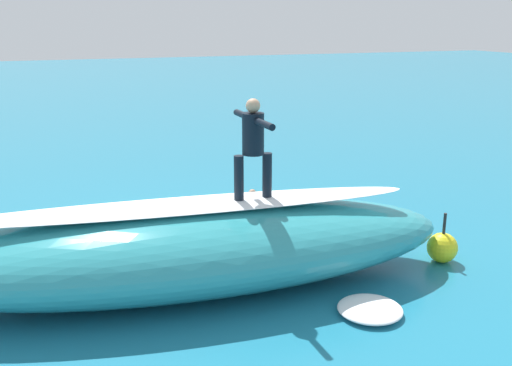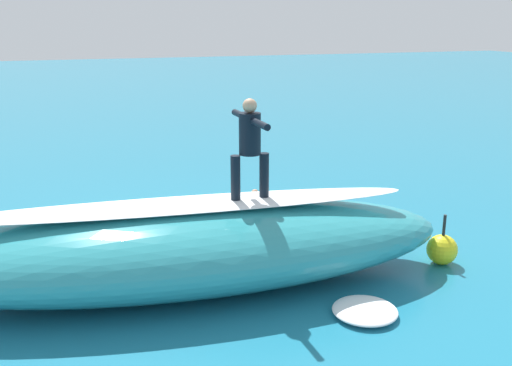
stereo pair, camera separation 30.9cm
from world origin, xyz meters
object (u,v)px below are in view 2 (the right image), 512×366
surfboard_paddling (260,207)px  surfer_paddling (262,202)px  surfboard_riding (250,200)px  surfer_riding (250,141)px  buoy_marker (442,249)px

surfboard_paddling → surfer_paddling: bearing=180.0°
surfboard_riding → surfer_riding: bearing=0.0°
surfboard_riding → surfer_paddling: (-1.52, -3.56, -1.27)m
surfer_paddling → buoy_marker: buoy_marker is taller
surfer_riding → surfboard_paddling: surfer_riding is taller
surfboard_paddling → surfer_paddling: 0.20m
surfboard_riding → surfer_paddling: 4.08m
surfboard_riding → surfer_riding: surfer_riding is taller
buoy_marker → surfer_paddling: bearing=-63.0°
surfer_paddling → surfer_riding: bearing=160.2°
surfboard_paddling → buoy_marker: 4.76m
surfboard_riding → buoy_marker: bearing=170.4°
surfer_riding → buoy_marker: size_ratio=1.75×
surfer_riding → surfboard_paddling: (-1.53, -3.68, -2.47)m
surfboard_paddling → surfboard_riding: bearing=160.7°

